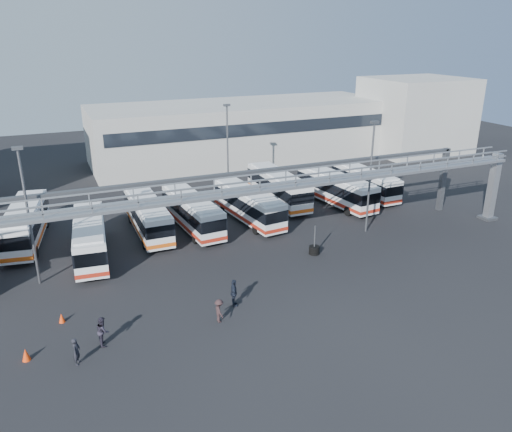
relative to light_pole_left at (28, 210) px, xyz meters
name	(u,v)px	position (x,y,z in m)	size (l,w,h in m)	color
ground	(283,290)	(16.00, -8.00, -5.73)	(140.00, 140.00, 0.00)	black
gantry	(251,194)	(16.00, -2.13, -0.22)	(51.40, 5.15, 7.10)	#999CA2
warehouse	(242,131)	(28.00, 30.00, -1.73)	(42.00, 14.00, 8.00)	#9E9E99
building_right	(415,115)	(54.00, 24.00, -0.23)	(14.00, 12.00, 11.00)	#B2B2AD
light_pole_left	(28,210)	(0.00, 0.00, 0.00)	(0.70, 0.35, 10.21)	#4C4F54
light_pole_mid	(371,172)	(28.00, -1.00, 0.00)	(0.70, 0.35, 10.21)	#4C4F54
light_pole_back	(228,146)	(20.00, 14.00, 0.00)	(0.70, 0.35, 10.21)	#4C4F54
bus_1	(25,223)	(-0.76, 8.49, -3.88)	(4.15, 11.26, 3.34)	silver
bus_2	(90,237)	(4.07, 3.24, -3.97)	(3.39, 10.66, 3.18)	silver
bus_3	(148,215)	(9.43, 6.56, -3.95)	(2.47, 10.59, 3.22)	silver
bus_4	(192,211)	(13.46, 5.96, -3.97)	(3.21, 10.60, 3.17)	silver
bus_5	(248,204)	(19.03, 5.79, -3.97)	(3.59, 10.64, 3.17)	silver
bus_6	(278,186)	(24.05, 9.59, -3.86)	(2.64, 11.13, 3.38)	silver
bus_7	(336,188)	(29.48, 6.73, -3.91)	(3.75, 11.04, 3.29)	silver
bus_8	(365,181)	(34.08, 8.03, -4.05)	(2.58, 10.06, 3.04)	silver
pedestrian_a	(76,351)	(1.76, -11.10, -4.92)	(0.59, 0.39, 1.62)	black
pedestrian_b	(103,331)	(3.35, -9.76, -4.82)	(0.88, 0.69, 1.81)	#262230
pedestrian_c	(219,311)	(10.44, -10.15, -4.94)	(1.02, 0.58, 1.57)	#2F1F21
pedestrian_d	(234,293)	(12.01, -8.66, -4.76)	(1.13, 0.47, 1.93)	black
cone_left	(26,354)	(-0.88, -9.62, -5.36)	(0.47, 0.47, 0.74)	#F63D0D
cone_right	(62,318)	(1.19, -6.25, -5.42)	(0.39, 0.39, 0.62)	#F63D0D
tire_stack	(314,249)	(21.11, -3.51, -5.30)	(0.88, 0.88, 2.52)	black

